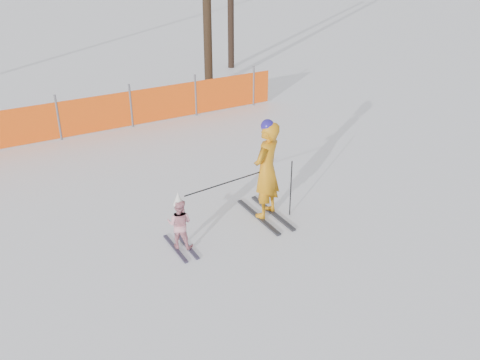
{
  "coord_description": "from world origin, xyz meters",
  "views": [
    {
      "loc": [
        -4.35,
        -7.27,
        5.42
      ],
      "look_at": [
        0.0,
        0.5,
        1.0
      ],
      "focal_mm": 40.0,
      "sensor_mm": 36.0,
      "label": 1
    }
  ],
  "objects": [
    {
      "name": "child",
      "position": [
        -1.31,
        0.37,
        0.52
      ],
      "size": [
        0.59,
        0.99,
        1.13
      ],
      "color": "black",
      "rests_on": "ground"
    },
    {
      "name": "ski_poles",
      "position": [
        0.25,
        0.45,
        0.84
      ],
      "size": [
        2.28,
        0.22,
        1.19
      ],
      "color": "black",
      "rests_on": "ground"
    },
    {
      "name": "ground",
      "position": [
        0.0,
        0.0,
        0.0
      ],
      "size": [
        120.0,
        120.0,
        0.0
      ],
      "primitive_type": "plane",
      "color": "white",
      "rests_on": "ground"
    },
    {
      "name": "adult",
      "position": [
        0.64,
        0.6,
        1.03
      ],
      "size": [
        0.85,
        1.54,
        2.05
      ],
      "color": "black",
      "rests_on": "ground"
    }
  ]
}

